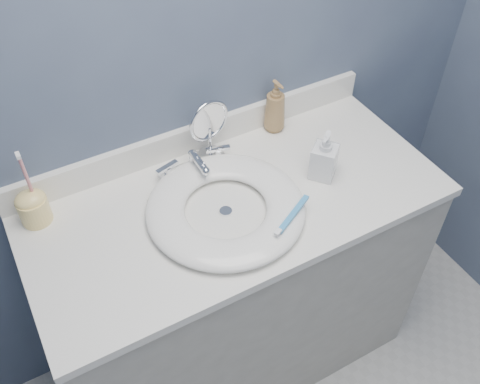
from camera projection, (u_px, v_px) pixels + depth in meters
back_wall at (188, 58)px, 1.49m from camera, size 2.20×0.02×2.40m
vanity_cabinet at (237, 289)px, 1.87m from camera, size 1.20×0.55×0.85m
countertop at (236, 203)px, 1.56m from camera, size 1.22×0.57×0.03m
backsplash at (196, 137)px, 1.68m from camera, size 1.22×0.02×0.09m
basin at (226, 208)px, 1.50m from camera, size 0.45×0.45×0.04m
drain at (226, 212)px, 1.51m from camera, size 0.04×0.04×0.01m
faucet at (195, 164)px, 1.61m from camera, size 0.25×0.13×0.07m
makeup_mirror at (209, 127)px, 1.60m from camera, size 0.14×0.08×0.20m
soap_bottle_amber at (275, 106)px, 1.71m from camera, size 0.07×0.07×0.18m
soap_bottle_clear at (325, 155)px, 1.56m from camera, size 0.10×0.10×0.16m
toothbrush_holder at (33, 206)px, 1.45m from camera, size 0.08×0.08×0.24m
toothbrush_lying at (292, 215)px, 1.44m from camera, size 0.16×0.09×0.02m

